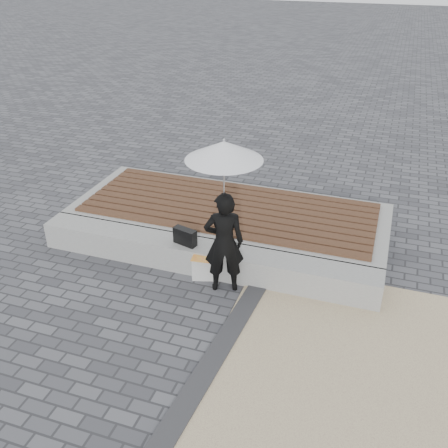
{
  "coord_description": "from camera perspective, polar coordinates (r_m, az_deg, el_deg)",
  "views": [
    {
      "loc": [
        2.28,
        -4.11,
        4.15
      ],
      "look_at": [
        0.44,
        1.26,
        1.0
      ],
      "focal_mm": 40.83,
      "sensor_mm": 36.0,
      "label": 1
    }
  ],
  "objects": [
    {
      "name": "woman",
      "position": [
        6.63,
        0.0,
        -2.11
      ],
      "size": [
        0.61,
        0.51,
        1.44
      ],
      "primitive_type": "imported",
      "rotation": [
        0.0,
        0.0,
        3.5
      ],
      "color": "black",
      "rests_on": "ground"
    },
    {
      "name": "ground",
      "position": [
        6.27,
        -7.75,
        -12.74
      ],
      "size": [
        80.0,
        80.0,
        0.0
      ],
      "primitive_type": "plane",
      "color": "#525257",
      "rests_on": "ground"
    },
    {
      "name": "parasol",
      "position": [
        6.07,
        0.0,
        8.22
      ],
      "size": [
        0.95,
        0.95,
        1.21
      ],
      "rotation": [
        0.0,
        0.0,
        -0.08
      ],
      "color": "silver",
      "rests_on": "ground"
    },
    {
      "name": "seating_ledge",
      "position": [
        7.31,
        -2.41,
        -3.72
      ],
      "size": [
        5.0,
        0.45,
        0.4
      ],
      "primitive_type": "cube",
      "color": "#A2A29D",
      "rests_on": "ground"
    },
    {
      "name": "timber_decking",
      "position": [
        8.18,
        0.57,
        1.89
      ],
      "size": [
        4.6,
        1.8,
        0.04
      ],
      "primitive_type": null,
      "color": "brown",
      "rests_on": "timber_platform"
    },
    {
      "name": "handbag",
      "position": [
        7.18,
        -4.39,
        -1.41
      ],
      "size": [
        0.36,
        0.21,
        0.24
      ],
      "primitive_type": "cube",
      "rotation": [
        0.0,
        0.0,
        -0.27
      ],
      "color": "black",
      "rests_on": "seating_ledge"
    },
    {
      "name": "canvas_tote",
      "position": [
        7.12,
        -2.16,
        -4.88
      ],
      "size": [
        0.38,
        0.24,
        0.37
      ],
      "primitive_type": "cube",
      "rotation": [
        0.0,
        0.0,
        0.29
      ],
      "color": "silver",
      "rests_on": "ground"
    },
    {
      "name": "magazine",
      "position": [
        6.97,
        -2.34,
        -3.8
      ],
      "size": [
        0.33,
        0.26,
        0.01
      ],
      "primitive_type": "cube",
      "rotation": [
        0.0,
        0.0,
        0.11
      ],
      "color": "#EB573A",
      "rests_on": "canvas_tote"
    },
    {
      "name": "edging_band",
      "position": [
        5.7,
        -2.92,
        -17.52
      ],
      "size": [
        0.61,
        5.2,
        0.04
      ],
      "primitive_type": "cube",
      "rotation": [
        0.0,
        0.0,
        -0.07
      ],
      "color": "#323234",
      "rests_on": "ground"
    },
    {
      "name": "timber_platform",
      "position": [
        8.28,
        0.57,
        0.53
      ],
      "size": [
        5.0,
        2.0,
        0.4
      ],
      "primitive_type": "cube",
      "color": "gray",
      "rests_on": "ground"
    }
  ]
}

